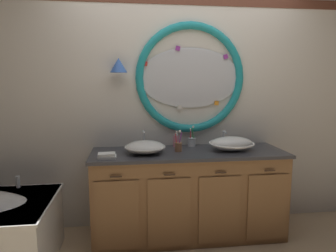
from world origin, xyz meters
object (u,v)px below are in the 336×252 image
Objects in this scene: toothbrush_holder_left at (178,146)px; toothbrush_holder_right at (192,141)px; sink_basin_right at (231,144)px; sink_basin_left at (145,147)px; folded_hand_towel at (107,156)px; soap_dispenser at (176,141)px.

toothbrush_holder_left is 0.97× the size of toothbrush_holder_right.
toothbrush_holder_right reaches higher than sink_basin_right.
sink_basin_left reaches higher than folded_hand_towel.
toothbrush_holder_left is 0.20m from soap_dispenser.
sink_basin_right is at bearing -35.84° from toothbrush_holder_right.
soap_dispenser is (0.33, 0.24, 0.01)m from sink_basin_left.
sink_basin_right is 0.52m from toothbrush_holder_left.
toothbrush_holder_right is 0.93m from folded_hand_towel.
soap_dispenser is (-0.17, -0.01, 0.01)m from toothbrush_holder_right.
soap_dispenser is at bearing 35.60° from sink_basin_left.
sink_basin_left is 2.62× the size of soap_dispenser.
toothbrush_holder_left is 0.69m from folded_hand_towel.
sink_basin_left is 1.85× the size of toothbrush_holder_left.
sink_basin_right is 2.72× the size of folded_hand_towel.
soap_dispenser is (-0.51, 0.24, -0.01)m from sink_basin_right.
toothbrush_holder_right reaches higher than folded_hand_towel.
toothbrush_holder_right reaches higher than soap_dispenser.
sink_basin_left is at bearing -144.40° from soap_dispenser.
soap_dispenser is (0.01, 0.20, 0.01)m from toothbrush_holder_left.
toothbrush_holder_left is at bearing -129.58° from toothbrush_holder_right.
sink_basin_right reaches higher than folded_hand_towel.
toothbrush_holder_right is at bearing 144.16° from sink_basin_right.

